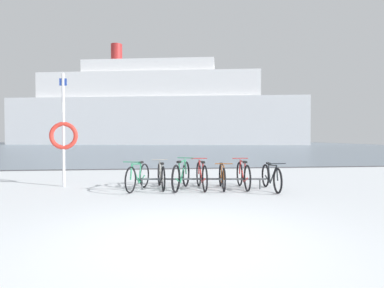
{
  "coord_description": "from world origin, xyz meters",
  "views": [
    {
      "loc": [
        -0.39,
        -4.36,
        1.44
      ],
      "look_at": [
        1.03,
        7.98,
        1.15
      ],
      "focal_mm": 30.09,
      "sensor_mm": 36.0,
      "label": 1
    }
  ],
  "objects_px": {
    "bicycle_5": "(243,175)",
    "bicycle_6": "(271,177)",
    "bicycle_0": "(138,177)",
    "ferry_ship": "(156,111)",
    "bicycle_1": "(161,176)",
    "bicycle_3": "(202,175)",
    "bicycle_4": "(222,177)",
    "rescue_post": "(64,133)",
    "bicycle_2": "(181,176)"
  },
  "relations": [
    {
      "from": "bicycle_5",
      "to": "bicycle_6",
      "type": "bearing_deg",
      "value": -26.98
    },
    {
      "from": "bicycle_0",
      "to": "ferry_ship",
      "type": "relative_size",
      "value": 0.03
    },
    {
      "from": "bicycle_5",
      "to": "bicycle_6",
      "type": "xyz_separation_m",
      "value": [
        0.67,
        -0.34,
        -0.02
      ]
    },
    {
      "from": "bicycle_0",
      "to": "bicycle_1",
      "type": "height_order",
      "value": "bicycle_0"
    },
    {
      "from": "bicycle_5",
      "to": "ferry_ship",
      "type": "xyz_separation_m",
      "value": [
        -2.26,
        53.58,
        6.1
      ]
    },
    {
      "from": "bicycle_3",
      "to": "bicycle_4",
      "type": "distance_m",
      "value": 0.57
    },
    {
      "from": "rescue_post",
      "to": "bicycle_6",
      "type": "bearing_deg",
      "value": -12.85
    },
    {
      "from": "bicycle_1",
      "to": "bicycle_5",
      "type": "bearing_deg",
      "value": -6.93
    },
    {
      "from": "bicycle_2",
      "to": "bicycle_5",
      "type": "relative_size",
      "value": 1.02
    },
    {
      "from": "bicycle_1",
      "to": "bicycle_5",
      "type": "xyz_separation_m",
      "value": [
        2.26,
        -0.27,
        0.02
      ]
    },
    {
      "from": "bicycle_3",
      "to": "bicycle_5",
      "type": "height_order",
      "value": "bicycle_3"
    },
    {
      "from": "bicycle_3",
      "to": "rescue_post",
      "type": "height_order",
      "value": "rescue_post"
    },
    {
      "from": "bicycle_6",
      "to": "rescue_post",
      "type": "xyz_separation_m",
      "value": [
        -5.71,
        1.3,
        1.19
      ]
    },
    {
      "from": "bicycle_4",
      "to": "bicycle_2",
      "type": "bearing_deg",
      "value": 177.18
    },
    {
      "from": "bicycle_3",
      "to": "bicycle_4",
      "type": "relative_size",
      "value": 1.07
    },
    {
      "from": "bicycle_2",
      "to": "bicycle_3",
      "type": "distance_m",
      "value": 0.56
    },
    {
      "from": "bicycle_4",
      "to": "bicycle_6",
      "type": "bearing_deg",
      "value": -14.58
    },
    {
      "from": "bicycle_0",
      "to": "bicycle_2",
      "type": "height_order",
      "value": "bicycle_2"
    },
    {
      "from": "bicycle_5",
      "to": "ferry_ship",
      "type": "distance_m",
      "value": 53.98
    },
    {
      "from": "bicycle_1",
      "to": "bicycle_4",
      "type": "relative_size",
      "value": 1.04
    },
    {
      "from": "bicycle_5",
      "to": "ferry_ship",
      "type": "bearing_deg",
      "value": 92.41
    },
    {
      "from": "bicycle_1",
      "to": "ferry_ship",
      "type": "bearing_deg",
      "value": 90.0
    },
    {
      "from": "bicycle_0",
      "to": "bicycle_6",
      "type": "xyz_separation_m",
      "value": [
        3.56,
        -0.38,
        -0.02
      ]
    },
    {
      "from": "bicycle_2",
      "to": "bicycle_1",
      "type": "bearing_deg",
      "value": 156.83
    },
    {
      "from": "bicycle_0",
      "to": "ferry_ship",
      "type": "xyz_separation_m",
      "value": [
        0.63,
        53.54,
        6.11
      ]
    },
    {
      "from": "bicycle_2",
      "to": "bicycle_0",
      "type": "bearing_deg",
      "value": -179.96
    },
    {
      "from": "bicycle_2",
      "to": "bicycle_6",
      "type": "height_order",
      "value": "bicycle_2"
    },
    {
      "from": "bicycle_1",
      "to": "rescue_post",
      "type": "bearing_deg",
      "value": 166.16
    },
    {
      "from": "bicycle_2",
      "to": "bicycle_4",
      "type": "height_order",
      "value": "bicycle_2"
    },
    {
      "from": "bicycle_3",
      "to": "bicycle_6",
      "type": "bearing_deg",
      "value": -12.09
    },
    {
      "from": "bicycle_5",
      "to": "ferry_ship",
      "type": "relative_size",
      "value": 0.03
    },
    {
      "from": "bicycle_5",
      "to": "rescue_post",
      "type": "distance_m",
      "value": 5.26
    },
    {
      "from": "bicycle_5",
      "to": "rescue_post",
      "type": "bearing_deg",
      "value": 169.22
    },
    {
      "from": "bicycle_4",
      "to": "bicycle_5",
      "type": "height_order",
      "value": "bicycle_5"
    },
    {
      "from": "bicycle_0",
      "to": "bicycle_3",
      "type": "distance_m",
      "value": 1.73
    },
    {
      "from": "bicycle_2",
      "to": "bicycle_3",
      "type": "bearing_deg",
      "value": 0.71
    },
    {
      "from": "bicycle_5",
      "to": "bicycle_1",
      "type": "bearing_deg",
      "value": 173.07
    },
    {
      "from": "bicycle_0",
      "to": "rescue_post",
      "type": "distance_m",
      "value": 2.62
    },
    {
      "from": "bicycle_5",
      "to": "rescue_post",
      "type": "xyz_separation_m",
      "value": [
        -5.04,
        0.96,
        1.16
      ]
    },
    {
      "from": "bicycle_2",
      "to": "bicycle_4",
      "type": "relative_size",
      "value": 1.07
    },
    {
      "from": "bicycle_2",
      "to": "bicycle_3",
      "type": "xyz_separation_m",
      "value": [
        0.56,
        0.01,
        -0.01
      ]
    },
    {
      "from": "bicycle_1",
      "to": "ferry_ship",
      "type": "height_order",
      "value": "ferry_ship"
    },
    {
      "from": "bicycle_3",
      "to": "bicycle_0",
      "type": "bearing_deg",
      "value": -179.75
    },
    {
      "from": "bicycle_0",
      "to": "bicycle_5",
      "type": "height_order",
      "value": "bicycle_5"
    },
    {
      "from": "bicycle_0",
      "to": "bicycle_1",
      "type": "xyz_separation_m",
      "value": [
        0.63,
        0.23,
        -0.01
      ]
    },
    {
      "from": "bicycle_2",
      "to": "rescue_post",
      "type": "distance_m",
      "value": 3.64
    },
    {
      "from": "bicycle_4",
      "to": "ferry_ship",
      "type": "bearing_deg",
      "value": 91.78
    },
    {
      "from": "bicycle_4",
      "to": "rescue_post",
      "type": "relative_size",
      "value": 0.49
    },
    {
      "from": "bicycle_0",
      "to": "bicycle_1",
      "type": "bearing_deg",
      "value": 20.34
    },
    {
      "from": "bicycle_0",
      "to": "ferry_ship",
      "type": "height_order",
      "value": "ferry_ship"
    }
  ]
}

